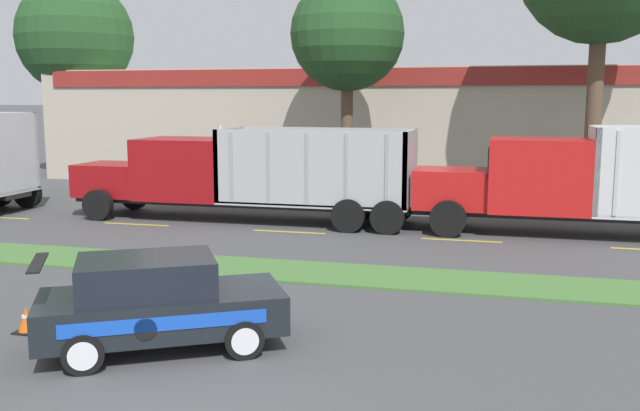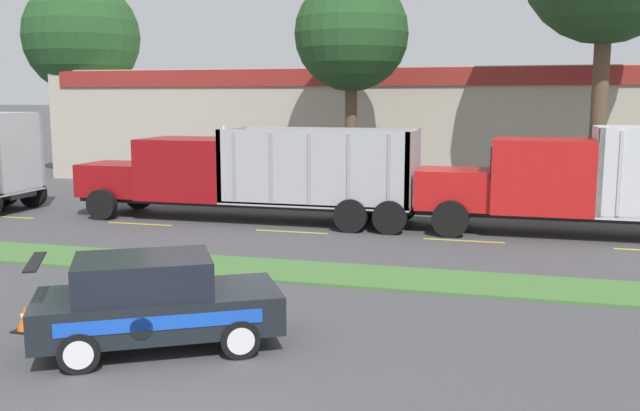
% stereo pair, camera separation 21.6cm
% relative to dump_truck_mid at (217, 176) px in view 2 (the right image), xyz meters
% --- Properties ---
extents(grass_verge, '(120.00, 2.09, 0.06)m').
position_rel_dump_truck_mid_xyz_m(grass_verge, '(5.69, -6.73, -1.49)').
color(grass_verge, '#477538').
rests_on(grass_verge, ground_plane).
extents(centre_line_2, '(2.40, 0.14, 0.01)m').
position_rel_dump_truck_mid_xyz_m(centre_line_2, '(-7.55, -1.68, -1.52)').
color(centre_line_2, yellow).
rests_on(centre_line_2, ground_plane).
extents(centre_line_3, '(2.40, 0.14, 0.01)m').
position_rel_dump_truck_mid_xyz_m(centre_line_3, '(-2.15, -1.68, -1.52)').
color(centre_line_3, yellow).
rests_on(centre_line_3, ground_plane).
extents(centre_line_4, '(2.40, 0.14, 0.01)m').
position_rel_dump_truck_mid_xyz_m(centre_line_4, '(3.25, -1.68, -1.52)').
color(centre_line_4, yellow).
rests_on(centre_line_4, ground_plane).
extents(centre_line_5, '(2.40, 0.14, 0.01)m').
position_rel_dump_truck_mid_xyz_m(centre_line_5, '(8.65, -1.68, -1.52)').
color(centre_line_5, yellow).
rests_on(centre_line_5, ground_plane).
extents(dump_truck_mid, '(12.08, 2.85, 3.33)m').
position_rel_dump_truck_mid_xyz_m(dump_truck_mid, '(0.00, 0.00, 0.00)').
color(dump_truck_mid, black).
rests_on(dump_truck_mid, ground_plane).
extents(dump_truck_trail, '(11.36, 2.63, 3.39)m').
position_rel_dump_truck_mid_xyz_m(dump_truck_trail, '(11.88, -0.08, 0.09)').
color(dump_truck_trail, black).
rests_on(dump_truck_trail, ground_plane).
extents(rally_car, '(4.42, 3.57, 1.64)m').
position_rel_dump_truck_mid_xyz_m(rally_car, '(4.19, -12.42, -0.69)').
color(rally_car, black).
rests_on(rally_car, ground_plane).
extents(traffic_cone, '(0.40, 0.40, 0.48)m').
position_rel_dump_truck_mid_xyz_m(traffic_cone, '(1.45, -12.24, -1.29)').
color(traffic_cone, black).
rests_on(traffic_cone, ground_plane).
extents(store_building_backdrop, '(29.63, 12.10, 5.60)m').
position_rel_dump_truck_mid_xyz_m(store_building_backdrop, '(1.40, 15.35, 1.28)').
color(store_building_backdrop, '#BCB29E').
rests_on(store_building_backdrop, ground_plane).
extents(tree_behind_left, '(6.20, 6.20, 12.11)m').
position_rel_dump_truck_mid_xyz_m(tree_behind_left, '(-12.80, 11.60, 6.55)').
color(tree_behind_left, brown).
rests_on(tree_behind_left, ground_plane).
extents(tree_behind_centre, '(4.54, 4.54, 10.15)m').
position_rel_dump_truck_mid_xyz_m(tree_behind_centre, '(3.60, 5.23, 5.64)').
color(tree_behind_centre, brown).
rests_on(tree_behind_centre, ground_plane).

